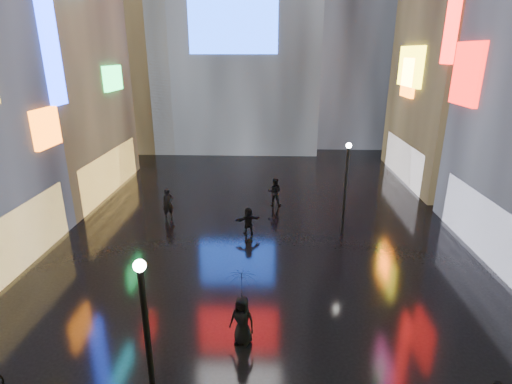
{
  "coord_description": "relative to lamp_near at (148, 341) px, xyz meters",
  "views": [
    {
      "loc": [
        0.51,
        -1.3,
        9.68
      ],
      "look_at": [
        0.0,
        12.0,
        5.0
      ],
      "focal_mm": 28.0,
      "sensor_mm": 36.0,
      "label": 1
    }
  ],
  "objects": [
    {
      "name": "building_left_far",
      "position": [
        -13.51,
        19.35,
        8.04
      ],
      "size": [
        10.28,
        12.0,
        22.0
      ],
      "color": "black",
      "rests_on": "ground"
    },
    {
      "name": "pedestrian_5",
      "position": [
        1.77,
        12.44,
        -2.16
      ],
      "size": [
        1.52,
        0.94,
        1.56
      ],
      "primitive_type": "imported",
      "rotation": [
        0.0,
        0.0,
        3.5
      ],
      "color": "black",
      "rests_on": "ground"
    },
    {
      "name": "lamp_near",
      "position": [
        0.0,
        0.0,
        0.0
      ],
      "size": [
        0.3,
        0.3,
        5.2
      ],
      "color": "black",
      "rests_on": "ground"
    },
    {
      "name": "ground",
      "position": [
        2.47,
        13.35,
        -2.94
      ],
      "size": [
        140.0,
        140.0,
        0.0
      ],
      "primitive_type": "plane",
      "color": "black",
      "rests_on": "ground"
    },
    {
      "name": "tower_flank_left",
      "position": [
        -11.53,
        35.35,
        10.06
      ],
      "size": [
        10.0,
        10.0,
        26.0
      ],
      "primitive_type": "cube",
      "color": "black",
      "rests_on": "ground"
    },
    {
      "name": "lamp_far",
      "position": [
        7.06,
        12.74,
        0.0
      ],
      "size": [
        0.3,
        0.3,
        5.2
      ],
      "color": "black",
      "rests_on": "ground"
    },
    {
      "name": "umbrella_2",
      "position": [
        2.06,
        3.55,
        -0.62
      ],
      "size": [
        1.06,
        1.08,
        0.96
      ],
      "primitive_type": "imported",
      "rotation": [
        0.0,
        0.0,
        6.27
      ],
      "color": "black",
      "rests_on": "pedestrian_4"
    },
    {
      "name": "pedestrian_7",
      "position": [
        3.26,
        16.95,
        -2.0
      ],
      "size": [
        1.01,
        0.84,
        1.89
      ],
      "primitive_type": "imported",
      "rotation": [
        0.0,
        0.0,
        3.0
      ],
      "color": "black",
      "rests_on": "ground"
    },
    {
      "name": "pedestrian_4",
      "position": [
        2.06,
        3.55,
        -2.02
      ],
      "size": [
        1.05,
        0.86,
        1.85
      ],
      "primitive_type": "imported",
      "rotation": [
        0.0,
        0.0,
        -0.34
      ],
      "color": "black",
      "rests_on": "ground"
    },
    {
      "name": "pedestrian_6",
      "position": [
        -3.26,
        14.54,
        -2.01
      ],
      "size": [
        0.81,
        0.71,
        1.87
      ],
      "primitive_type": "imported",
      "rotation": [
        0.0,
        0.0,
        0.47
      ],
      "color": "black",
      "rests_on": "ground"
    }
  ]
}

